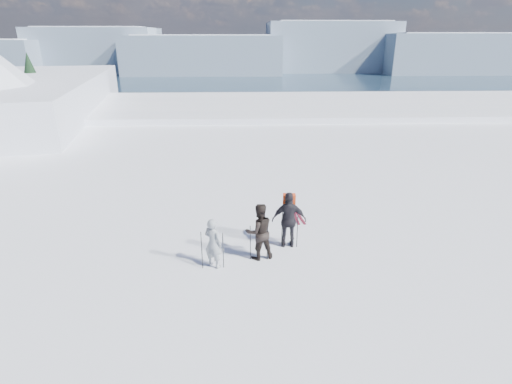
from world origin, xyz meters
TOP-DOWN VIEW (x-y plane):
  - lake_basin at (0.00, 30.00)m, footprint 820.00×820.00m
  - far_mountain_range at (29.60, 454.78)m, footprint 770.00×110.00m
  - skier_grey at (-3.78, 1.61)m, footprint 0.67×0.61m
  - skier_dark at (-2.41, 2.06)m, footprint 1.02×0.89m
  - skier_pack at (-1.43, 2.75)m, footprint 1.12×0.53m
  - backpack at (-1.41, 3.00)m, footprint 0.41×0.25m
  - ski_poles at (-2.50, 2.08)m, footprint 2.96×1.20m
  - skis_loose at (-0.82, 5.15)m, footprint 0.38×1.70m

SIDE VIEW (x-z plane):
  - far_mountain_range at x=29.60m, z-range -33.69..19.31m
  - lake_basin at x=0.00m, z-range -42.31..29.31m
  - skis_loose at x=-0.82m, z-range 0.00..0.03m
  - ski_poles at x=-2.50m, z-range -0.07..1.28m
  - skier_grey at x=-3.78m, z-range 0.00..1.55m
  - skier_dark at x=-2.41m, z-range 0.00..1.79m
  - skier_pack at x=-1.43m, z-range 0.00..1.86m
  - backpack at x=-1.41m, z-range 1.86..2.43m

